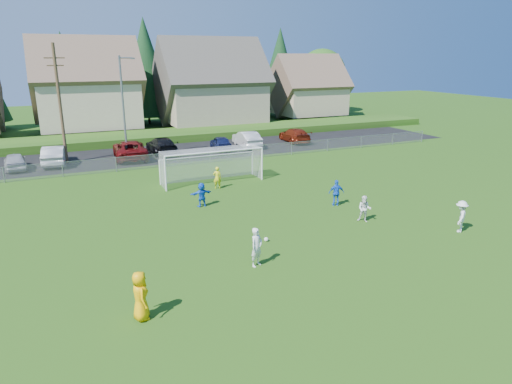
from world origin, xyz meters
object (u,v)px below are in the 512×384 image
player_white_a (257,247)px  player_blue_b (202,195)px  soccer_ball (266,239)px  soccer_goal (211,160)px  car_b (54,155)px  car_c (130,150)px  goalkeeper (217,178)px  car_e (221,143)px  referee (140,296)px  car_d (162,145)px  car_g (295,135)px  player_blue_a (336,193)px  car_f (247,139)px  car_a (15,161)px  player_white_b (364,209)px  player_white_c (461,216)px

player_white_a → player_blue_b: bearing=60.7°
soccer_ball → soccer_goal: 12.07m
car_b → car_c: bearing=-176.8°
goalkeeper → soccer_goal: (0.20, 1.89, 0.84)m
car_e → car_b: bearing=8.5°
referee → car_b: 27.33m
car_d → soccer_goal: soccer_goal is taller
car_g → referee: bearing=58.2°
player_blue_a → car_f: player_blue_a is taller
soccer_goal → soccer_ball: bearing=-95.7°
player_white_a → goalkeeper: player_white_a is taller
car_d → car_f: 8.70m
car_a → soccer_goal: 16.92m
referee → car_d: size_ratio=0.35×
soccer_ball → soccer_goal: bearing=84.3°
referee → player_blue_a: referee is taller
referee → car_a: referee is taller
soccer_goal → car_f: bearing=55.7°
car_a → car_e: (18.21, 0.78, -0.01)m
referee → player_white_b: size_ratio=1.20×
player_white_a → goalkeeper: 12.61m
referee → player_white_c: (17.03, 1.51, -0.06)m
car_b → car_c: 6.29m
referee → soccer_goal: soccer_goal is taller
player_blue_b → player_white_b: bearing=134.3°
player_white_c → player_blue_b: 14.81m
car_a → car_f: (21.14, 1.05, 0.11)m
car_e → player_blue_b: bearing=73.9°
referee → car_b: bearing=2.3°
car_a → soccer_ball: bearing=114.2°
car_b → car_e: 15.19m
player_blue_a → referee: bearing=50.1°
player_white_c → soccer_goal: bearing=-96.5°
player_blue_a → player_blue_b: size_ratio=1.09×
car_b → car_f: 18.13m
goalkeeper → car_c: car_c is taller
player_blue_a → player_blue_b: player_blue_a is taller
player_white_a → player_blue_b: player_white_a is taller
player_blue_b → goalkeeper: goalkeeper is taller
soccer_ball → player_blue_b: size_ratio=0.14×
goalkeeper → referee: bearing=76.9°
player_white_a → car_a: size_ratio=0.44×
soccer_ball → player_blue_b: 6.82m
soccer_ball → player_white_a: 2.91m
player_white_a → car_b: 26.17m
soccer_ball → car_b: (-9.25, 22.71, 0.71)m
referee → car_d: bearing=-16.8°
soccer_ball → player_white_c: 10.43m
car_e → goalkeeper: bearing=76.7°
player_white_a → car_e: size_ratio=0.45×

